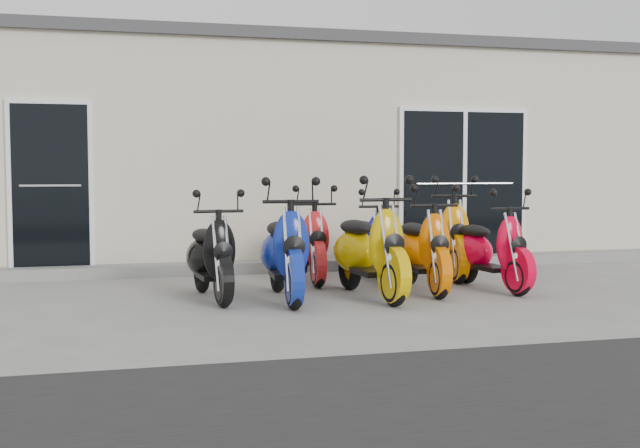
# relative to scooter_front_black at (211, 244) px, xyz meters

# --- Properties ---
(ground) EXTENTS (80.00, 80.00, 0.00)m
(ground) POSITION_rel_scooter_front_black_xyz_m (1.40, 0.11, -0.61)
(ground) COLOR gray
(ground) RESTS_ON ground
(building) EXTENTS (14.00, 6.00, 3.20)m
(building) POSITION_rel_scooter_front_black_xyz_m (1.40, 5.31, 0.99)
(building) COLOR beige
(building) RESTS_ON ground
(roof_cap) EXTENTS (14.20, 6.20, 0.16)m
(roof_cap) POSITION_rel_scooter_front_black_xyz_m (1.40, 5.31, 2.67)
(roof_cap) COLOR #3F3F42
(roof_cap) RESTS_ON building
(front_step) EXTENTS (14.00, 0.40, 0.15)m
(front_step) POSITION_rel_scooter_front_black_xyz_m (1.40, 2.13, -0.53)
(front_step) COLOR gray
(front_step) RESTS_ON ground
(door_left) EXTENTS (1.07, 0.08, 2.22)m
(door_left) POSITION_rel_scooter_front_black_xyz_m (-1.80, 2.28, 0.65)
(door_left) COLOR black
(door_left) RESTS_ON front_step
(door_right) EXTENTS (2.02, 0.08, 2.22)m
(door_right) POSITION_rel_scooter_front_black_xyz_m (4.00, 2.28, 0.65)
(door_right) COLOR black
(door_right) RESTS_ON front_step
(scooter_front_black) EXTENTS (0.75, 1.69, 1.21)m
(scooter_front_black) POSITION_rel_scooter_front_black_xyz_m (0.00, 0.00, 0.00)
(scooter_front_black) COLOR black
(scooter_front_black) RESTS_ON ground
(scooter_front_blue) EXTENTS (0.77, 1.85, 1.34)m
(scooter_front_blue) POSITION_rel_scooter_front_black_xyz_m (0.76, -0.25, 0.07)
(scooter_front_blue) COLOR navy
(scooter_front_blue) RESTS_ON ground
(scooter_front_orange_a) EXTENTS (0.84, 1.89, 1.36)m
(scooter_front_orange_a) POSITION_rel_scooter_front_black_xyz_m (1.70, -0.31, 0.07)
(scooter_front_orange_a) COLOR #CFA102
(scooter_front_orange_a) RESTS_ON ground
(scooter_front_orange_b) EXTENTS (0.74, 1.74, 1.26)m
(scooter_front_orange_b) POSITION_rel_scooter_front_black_xyz_m (2.43, -0.05, 0.02)
(scooter_front_orange_b) COLOR #DA5F00
(scooter_front_orange_b) RESTS_ON ground
(scooter_front_red) EXTENTS (0.79, 1.69, 1.20)m
(scooter_front_red) POSITION_rel_scooter_front_black_xyz_m (3.26, -0.10, -0.01)
(scooter_front_red) COLOR red
(scooter_front_red) RESTS_ON ground
(scooter_back_red) EXTENTS (0.68, 1.69, 1.23)m
(scooter_back_red) POSITION_rel_scooter_front_black_xyz_m (1.35, 1.08, 0.01)
(scooter_back_red) COLOR red
(scooter_back_red) RESTS_ON ground
(scooter_back_blue) EXTENTS (0.65, 1.62, 1.18)m
(scooter_back_blue) POSITION_rel_scooter_front_black_xyz_m (2.18, 1.11, -0.02)
(scooter_back_blue) COLOR #141599
(scooter_back_blue) RESTS_ON ground
(scooter_back_yellow) EXTENTS (0.88, 1.88, 1.34)m
(scooter_back_yellow) POSITION_rel_scooter_front_black_xyz_m (3.16, 1.01, 0.06)
(scooter_back_yellow) COLOR #FF9000
(scooter_back_yellow) RESTS_ON ground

